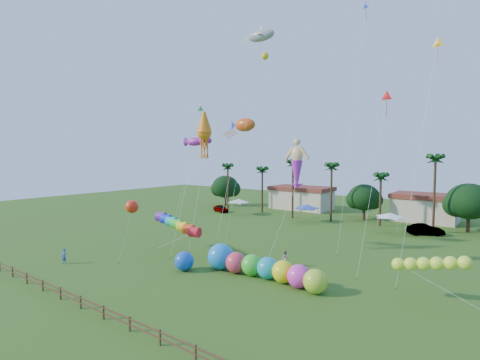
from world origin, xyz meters
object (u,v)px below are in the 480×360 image
Objects in this scene: spectator_a at (64,256)px; spectator_b at (285,258)px; caterpillar_inflatable at (259,267)px; blue_ball at (184,261)px; car_a at (221,209)px; car_b at (425,230)px.

spectator_b is at bearing 19.05° from spectator_a.
caterpillar_inflatable is at bearing -44.36° from spectator_b.
caterpillar_inflatable is 6.66× the size of blue_ball.
caterpillar_inflatable is at bearing 8.98° from spectator_a.
spectator_a is at bearing -154.97° from caterpillar_inflatable.
car_b reaches higher than car_a.
spectator_a reaches higher than car_a.
spectator_b reaches higher than car_b.
car_b is 2.51× the size of blue_ball.
caterpillar_inflatable reaches higher than blue_ball.
spectator_b is 0.14× the size of caterpillar_inflatable.
blue_ball is (-7.27, -2.66, -0.14)m from caterpillar_inflatable.
spectator_b is at bearing -108.76° from car_a.
spectator_b is at bearing 132.93° from car_b.
car_b is 2.79× the size of spectator_b.
spectator_b is (28.92, -24.04, 0.17)m from car_a.
car_b is 2.99× the size of spectator_a.
blue_ball reaches higher than spectator_a.
caterpillar_inflatable is (19.16, 8.75, 0.29)m from spectator_a.
caterpillar_inflatable reaches higher than spectator_a.
car_a is at bearing 135.71° from caterpillar_inflatable.
spectator_a is (9.65, -37.33, 0.11)m from car_a.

